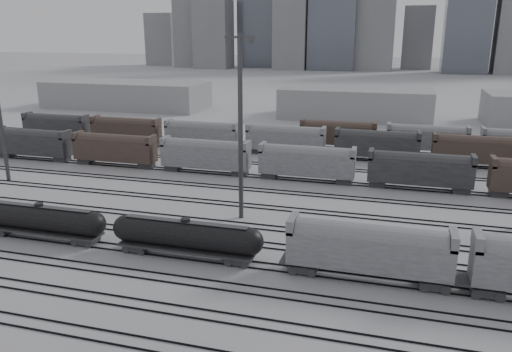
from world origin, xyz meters
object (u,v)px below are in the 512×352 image
(tank_car_a, at_px, (41,219))
(hopper_car_a, at_px, (369,247))
(light_mast_c, at_px, (240,124))
(tank_car_b, at_px, (186,236))

(tank_car_a, xyz_separation_m, hopper_car_a, (36.29, 0.00, 1.03))
(hopper_car_a, bearing_deg, tank_car_a, 180.00)
(tank_car_a, distance_m, light_mast_c, 25.35)
(hopper_car_a, bearing_deg, tank_car_b, 180.00)
(tank_car_a, bearing_deg, light_mast_c, 32.25)
(tank_car_b, height_order, light_mast_c, light_mast_c)
(tank_car_a, relative_size, hopper_car_a, 1.07)
(hopper_car_a, height_order, light_mast_c, light_mast_c)
(light_mast_c, bearing_deg, tank_car_a, -147.75)
(tank_car_a, xyz_separation_m, tank_car_b, (17.80, 0.00, 0.03))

